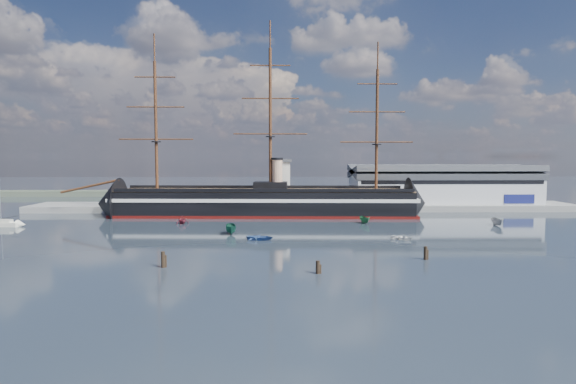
{
  "coord_description": "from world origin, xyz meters",
  "views": [
    {
      "loc": [
        0.57,
        -84.64,
        17.83
      ],
      "look_at": [
        3.47,
        35.0,
        9.0
      ],
      "focal_mm": 30.0,
      "sensor_mm": 36.0,
      "label": 1
    }
  ],
  "objects": [
    {
      "name": "warship",
      "position": [
        -4.94,
        60.0,
        4.04
      ],
      "size": [
        113.23,
        20.31,
        53.94
      ],
      "rotation": [
        0.0,
        0.0,
        -0.05
      ],
      "color": "black",
      "rests_on": "ground"
    },
    {
      "name": "piling_near_mid",
      "position": [
        6.87,
        -12.59,
        0.0
      ],
      "size": [
        0.64,
        0.64,
        2.7
      ],
      "primitive_type": "cylinder",
      "color": "black",
      "rests_on": "ground"
    },
    {
      "name": "motorboat_b",
      "position": [
        -2.96,
        17.35,
        0.0
      ],
      "size": [
        2.27,
        3.83,
        1.68
      ],
      "primitive_type": "imported",
      "rotation": [
        0.0,
        0.0,
        1.32
      ],
      "color": "#2E4C87",
      "rests_on": "ground"
    },
    {
      "name": "sailboat",
      "position": [
        -69.1,
        38.64,
        0.83
      ],
      "size": [
        8.37,
        3.34,
        13.04
      ],
      "rotation": [
        0.0,
        0.0,
        -0.12
      ],
      "color": "beige",
      "rests_on": "ground"
    },
    {
      "name": "piling_near_left",
      "position": [
        -17.7,
        -7.89,
        0.0
      ],
      "size": [
        0.64,
        0.64,
        3.3
      ],
      "primitive_type": "cylinder",
      "color": "black",
      "rests_on": "ground"
    },
    {
      "name": "motorboat_f",
      "position": [
        57.78,
        37.47,
        0.0
      ],
      "size": [
        6.17,
        2.29,
        2.46
      ],
      "primitive_type": "imported",
      "rotation": [
        0.0,
        0.0,
        0.01
      ],
      "color": "gray",
      "rests_on": "ground"
    },
    {
      "name": "motorboat_c",
      "position": [
        24.21,
        42.39,
        0.0
      ],
      "size": [
        6.05,
        3.34,
        2.29
      ],
      "primitive_type": "imported",
      "rotation": [
        0.0,
        0.0,
        0.23
      ],
      "color": "#28653F",
      "rests_on": "ground"
    },
    {
      "name": "quay",
      "position": [
        10.0,
        76.0,
        0.0
      ],
      "size": [
        180.0,
        18.0,
        2.0
      ],
      "primitive_type": "cube",
      "color": "slate",
      "rests_on": "ground"
    },
    {
      "name": "motorboat_e",
      "position": [
        27.54,
        17.14,
        0.0
      ],
      "size": [
        2.72,
        3.01,
        1.36
      ],
      "primitive_type": "imported",
      "rotation": [
        0.0,
        0.0,
        0.9
      ],
      "color": "silver",
      "rests_on": "ground"
    },
    {
      "name": "quay_tower",
      "position": [
        3.0,
        73.0,
        9.75
      ],
      "size": [
        5.0,
        5.0,
        15.0
      ],
      "color": "silver",
      "rests_on": "ground"
    },
    {
      "name": "ground",
      "position": [
        0.0,
        40.0,
        0.0
      ],
      "size": [
        600.0,
        600.0,
        0.0
      ],
      "primitive_type": "plane",
      "color": "#202A34",
      "rests_on": "ground"
    },
    {
      "name": "motorboat_a",
      "position": [
        -9.8,
        24.63,
        0.0
      ],
      "size": [
        7.71,
        3.52,
        2.98
      ],
      "primitive_type": "imported",
      "rotation": [
        0.0,
        0.0,
        0.11
      ],
      "color": "#154B37",
      "rests_on": "ground"
    },
    {
      "name": "motorboat_d",
      "position": [
        -24.54,
        42.91,
        0.0
      ],
      "size": [
        6.91,
        5.84,
        2.36
      ],
      "primitive_type": "imported",
      "rotation": [
        0.0,
        0.0,
        0.58
      ],
      "color": "maroon",
      "rests_on": "ground"
    },
    {
      "name": "piling_near_right",
      "position": [
        26.38,
        -3.07,
        0.0
      ],
      "size": [
        0.64,
        0.64,
        3.01
      ],
      "primitive_type": "cylinder",
      "color": "black",
      "rests_on": "ground"
    },
    {
      "name": "warehouse",
      "position": [
        58.0,
        80.0,
        7.98
      ],
      "size": [
        63.0,
        21.0,
        11.6
      ],
      "color": "#B7BABC",
      "rests_on": "ground"
    }
  ]
}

